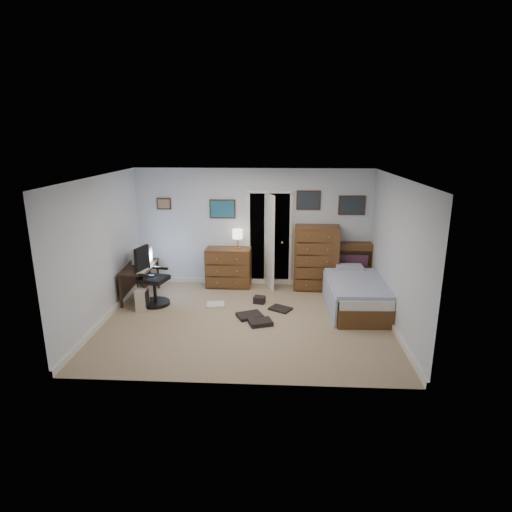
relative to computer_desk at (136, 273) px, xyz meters
The scene contains 15 objects.
floor 2.54m from the computer_desk, 23.60° to the right, with size 5.00×4.00×0.02m, color tan.
computer_desk is the anchor object (origin of this frame).
crt_monitor 0.37m from the computer_desk, 56.67° to the left, with size 0.36×0.34×0.32m.
keyboard 0.46m from the computer_desk, 53.12° to the right, with size 0.13×0.36×0.02m, color beige.
pc_tower 0.69m from the computer_desk, 62.76° to the right, with size 0.20×0.38×0.40m.
office_chair 0.53m from the computer_desk, 39.01° to the right, with size 0.67×0.67×1.13m.
media_stack 0.73m from the computer_desk, 93.26° to the left, with size 0.15×0.15×0.73m, color maroon.
low_dresser 1.93m from the computer_desk, 23.88° to the left, with size 0.95×0.47×0.84m, color brown.
table_lamp 2.20m from the computer_desk, 21.68° to the left, with size 0.22×0.22×0.41m.
doorway 2.96m from the computer_desk, 25.90° to the left, with size 0.96×1.12×2.05m.
tall_dresser 3.70m from the computer_desk, 11.79° to the left, with size 0.92×0.54×1.35m, color brown.
headboard_bookcase 4.35m from the computer_desk, 11.47° to the left, with size 1.10×0.32×0.98m.
bed 4.28m from the computer_desk, ahead, with size 1.08×1.93×0.62m.
wall_posters 3.26m from the computer_desk, 19.02° to the left, with size 4.38×0.04×0.60m.
floor_clutter 2.52m from the computer_desk, 16.33° to the right, with size 1.66×1.29×0.13m.
Camera 1 is at (0.54, -6.92, 3.14)m, focal length 30.00 mm.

